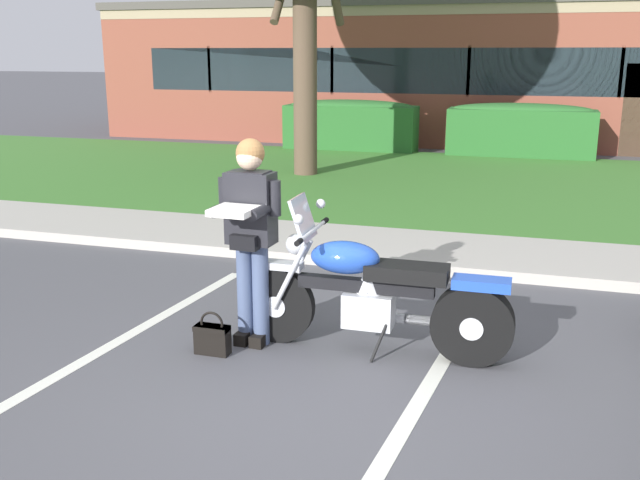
% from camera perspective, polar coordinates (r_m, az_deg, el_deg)
% --- Properties ---
extents(ground_plane, '(140.00, 140.00, 0.00)m').
position_cam_1_polar(ground_plane, '(5.27, 0.21, -11.87)').
color(ground_plane, '#4C4C51').
extents(curb_strip, '(60.00, 0.20, 0.12)m').
position_cam_1_polar(curb_strip, '(8.01, 6.54, -2.00)').
color(curb_strip, '#ADA89E').
rests_on(curb_strip, ground).
extents(concrete_walk, '(60.00, 1.50, 0.08)m').
position_cam_1_polar(concrete_walk, '(8.82, 7.56, -0.59)').
color(concrete_walk, '#ADA89E').
rests_on(concrete_walk, ground).
extents(grass_lawn, '(60.00, 7.66, 0.06)m').
position_cam_1_polar(grass_lawn, '(13.26, 10.91, 4.40)').
color(grass_lawn, '#3D752D').
rests_on(grass_lawn, ground).
extents(stall_stripe_0, '(0.54, 4.39, 0.01)m').
position_cam_1_polar(stall_stripe_0, '(6.20, -16.63, -8.22)').
color(stall_stripe_0, silver).
rests_on(stall_stripe_0, ground).
extents(stall_stripe_1, '(0.54, 4.39, 0.01)m').
position_cam_1_polar(stall_stripe_1, '(5.30, 8.40, -11.79)').
color(stall_stripe_1, silver).
rests_on(stall_stripe_1, ground).
extents(motorcycle, '(2.24, 0.82, 1.26)m').
position_cam_1_polar(motorcycle, '(5.71, 4.91, -4.41)').
color(motorcycle, black).
rests_on(motorcycle, ground).
extents(rider_person, '(0.54, 0.60, 1.70)m').
position_cam_1_polar(rider_person, '(5.76, -5.59, 1.11)').
color(rider_person, black).
rests_on(rider_person, ground).
extents(handbag, '(0.28, 0.13, 0.36)m').
position_cam_1_polar(handbag, '(5.86, -8.57, -7.63)').
color(handbag, black).
rests_on(handbag, ground).
extents(hedge_left, '(3.19, 0.90, 1.24)m').
position_cam_1_polar(hedge_left, '(17.54, 2.45, 9.19)').
color(hedge_left, '#286028').
rests_on(hedge_left, ground).
extents(hedge_center_left, '(3.25, 0.90, 1.24)m').
position_cam_1_polar(hedge_center_left, '(16.98, 15.68, 8.48)').
color(hedge_center_left, '#286028').
rests_on(hedge_center_left, ground).
extents(brick_building, '(20.26, 11.11, 3.64)m').
position_cam_1_polar(brick_building, '(23.44, 13.09, 13.12)').
color(brick_building, brown).
rests_on(brick_building, ground).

